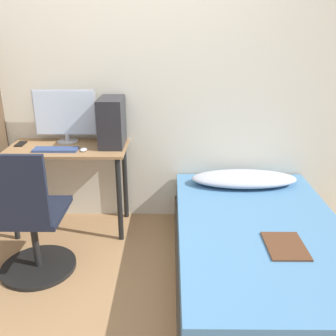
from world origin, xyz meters
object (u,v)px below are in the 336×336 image
pc_tower (112,122)px  bed (259,252)px  office_chair (30,228)px  monitor (65,115)px  keyboard (56,150)px

pc_tower → bed: bearing=-34.5°
office_chair → bed: size_ratio=0.51×
monitor → bed: bearing=-29.4°
office_chair → monitor: monitor is taller
bed → office_chair: bearing=179.0°
keyboard → bed: bearing=-21.3°
office_chair → monitor: bearing=83.8°
monitor → keyboard: bearing=-97.8°
office_chair → keyboard: 0.71m
bed → monitor: bearing=150.6°
monitor → pc_tower: size_ratio=1.34×
office_chair → pc_tower: 1.07m
bed → pc_tower: size_ratio=4.81×
bed → keyboard: 1.78m
bed → pc_tower: pc_tower is taller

